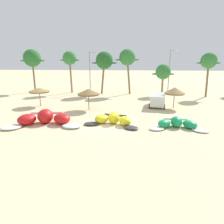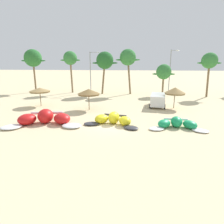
# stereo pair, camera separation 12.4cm
# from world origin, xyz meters

# --- Properties ---
(ground_plane) EXTENTS (260.00, 260.00, 0.00)m
(ground_plane) POSITION_xyz_m (0.00, 0.00, 0.00)
(ground_plane) COLOR beige
(kite_far_left) EXTENTS (8.48, 4.63, 1.56)m
(kite_far_left) POSITION_xyz_m (-7.16, -0.09, 0.60)
(kite_far_left) COLOR white
(kite_far_left) RESTS_ON ground
(kite_left) EXTENTS (6.15, 3.50, 1.32)m
(kite_left) POSITION_xyz_m (0.25, 0.58, 0.50)
(kite_left) COLOR #333338
(kite_left) RESTS_ON ground
(kite_left_of_center) EXTENTS (6.08, 2.90, 1.11)m
(kite_left_of_center) POSITION_xyz_m (6.90, 0.07, 0.42)
(kite_left_of_center) COLOR white
(kite_left_of_center) RESTS_ON ground
(beach_umbrella_near_van) EXTENTS (3.08, 3.08, 2.79)m
(beach_umbrella_near_van) POSITION_xyz_m (-11.63, 8.47, 2.44)
(beach_umbrella_near_van) COLOR brown
(beach_umbrella_near_van) RESTS_ON ground
(beach_umbrella_middle) EXTENTS (3.10, 3.10, 2.95)m
(beach_umbrella_middle) POSITION_xyz_m (-3.75, 6.85, 2.52)
(beach_umbrella_middle) COLOR brown
(beach_umbrella_middle) RESTS_ON ground
(beach_umbrella_near_palms) EXTENTS (2.94, 2.94, 3.04)m
(beach_umbrella_near_palms) POSITION_xyz_m (8.36, 9.02, 2.55)
(beach_umbrella_near_palms) COLOR brown
(beach_umbrella_near_palms) RESTS_ON ground
(parked_van) EXTENTS (2.72, 4.88, 1.84)m
(parked_van) POSITION_xyz_m (6.14, 10.02, 1.09)
(parked_van) COLOR white
(parked_van) RESTS_ON ground
(palm_leftmost) EXTENTS (5.55, 3.70, 9.15)m
(palm_leftmost) POSITION_xyz_m (-19.12, 21.95, 7.22)
(palm_leftmost) COLOR brown
(palm_leftmost) RESTS_ON ground
(palm_left) EXTENTS (4.30, 2.86, 8.73)m
(palm_left) POSITION_xyz_m (-10.87, 21.88, 7.14)
(palm_left) COLOR #7F6647
(palm_left) RESTS_ON ground
(palm_left_of_gap) EXTENTS (5.22, 3.48, 8.56)m
(palm_left_of_gap) POSITION_xyz_m (-3.41, 20.98, 6.74)
(palm_left_of_gap) COLOR brown
(palm_left_of_gap) RESTS_ON ground
(palm_center_left) EXTENTS (4.88, 3.25, 9.04)m
(palm_center_left) POSITION_xyz_m (1.23, 21.27, 7.30)
(palm_center_left) COLOR brown
(palm_center_left) RESTS_ON ground
(palm_center_right) EXTENTS (4.44, 2.96, 6.12)m
(palm_center_right) POSITION_xyz_m (8.34, 20.42, 4.57)
(palm_center_right) COLOR #7F6647
(palm_center_right) RESTS_ON ground
(palm_right_of_gap) EXTENTS (4.35, 2.90, 8.22)m
(palm_right_of_gap) POSITION_xyz_m (16.28, 19.20, 6.64)
(palm_right_of_gap) COLOR brown
(palm_right_of_gap) RESTS_ON ground
(lamppost_west) EXTENTS (2.14, 0.24, 8.62)m
(lamppost_west) POSITION_xyz_m (-6.61, 22.71, 4.88)
(lamppost_west) COLOR gray
(lamppost_west) RESTS_ON ground
(lamppost_west_center) EXTENTS (1.63, 0.24, 8.97)m
(lamppost_west_center) POSITION_xyz_m (10.20, 23.64, 5.00)
(lamppost_west_center) COLOR gray
(lamppost_west_center) RESTS_ON ground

